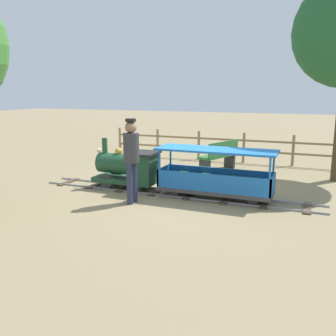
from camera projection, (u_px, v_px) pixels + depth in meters
ground_plane at (179, 195)px, 7.65m from camera, size 60.00×60.00×0.00m
track at (173, 193)px, 7.69m from camera, size 0.70×6.05×0.04m
locomotive at (128, 168)px, 7.98m from camera, size 0.66×1.45×1.07m
passenger_car at (215, 178)px, 7.28m from camera, size 0.76×2.35×0.97m
conductor_person at (131, 154)px, 6.90m from camera, size 0.30×0.30×1.62m
park_bench at (219, 156)px, 9.80m from camera, size 1.36×0.84×0.82m
fence_section at (221, 145)px, 11.25m from camera, size 0.08×7.13×0.90m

